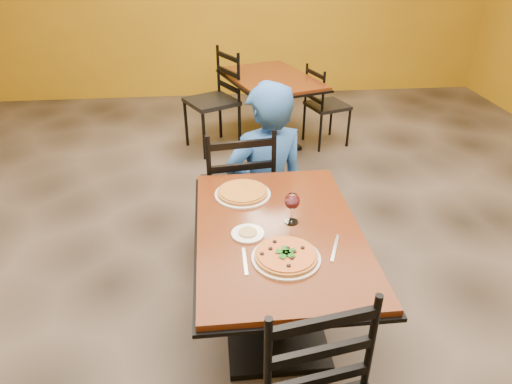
{
  "coord_description": "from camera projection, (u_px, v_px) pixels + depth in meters",
  "views": [
    {
      "loc": [
        -0.3,
        -2.33,
        2.02
      ],
      "look_at": [
        -0.09,
        -0.3,
        0.85
      ],
      "focal_mm": 31.98,
      "sensor_mm": 36.0,
      "label": 1
    }
  ],
  "objects": [
    {
      "name": "floor",
      "position": [
        265.0,
        279.0,
        3.05
      ],
      "size": [
        7.0,
        8.0,
        0.01
      ],
      "primitive_type": "cube",
      "color": "black",
      "rests_on": "ground"
    },
    {
      "name": "table_main",
      "position": [
        278.0,
        260.0,
        2.34
      ],
      "size": [
        0.83,
        1.23,
        0.75
      ],
      "color": "#591D0E",
      "rests_on": "floor"
    },
    {
      "name": "table_second",
      "position": [
        270.0,
        96.0,
        4.68
      ],
      "size": [
        1.09,
        1.33,
        0.75
      ],
      "rotation": [
        0.0,
        0.0,
        0.3
      ],
      "color": "#591D0E",
      "rests_on": "floor"
    },
    {
      "name": "chair_main_far",
      "position": [
        237.0,
        189.0,
        3.1
      ],
      "size": [
        0.5,
        0.5,
        0.99
      ],
      "primitive_type": null,
      "rotation": [
        0.0,
        0.0,
        3.26
      ],
      "color": "black",
      "rests_on": "floor"
    },
    {
      "name": "chair_second_left",
      "position": [
        211.0,
        102.0,
        4.65
      ],
      "size": [
        0.61,
        0.61,
        1.01
      ],
      "primitive_type": null,
      "rotation": [
        0.0,
        0.0,
        -1.1
      ],
      "color": "black",
      "rests_on": "floor"
    },
    {
      "name": "chair_second_right",
      "position": [
        327.0,
        106.0,
        4.8
      ],
      "size": [
        0.48,
        0.48,
        0.84
      ],
      "primitive_type": null,
      "rotation": [
        0.0,
        0.0,
        1.88
      ],
      "color": "black",
      "rests_on": "floor"
    },
    {
      "name": "diner",
      "position": [
        266.0,
        168.0,
        3.13
      ],
      "size": [
        0.69,
        0.55,
        1.22
      ],
      "primitive_type": "imported",
      "rotation": [
        0.0,
        0.0,
        3.41
      ],
      "color": "#1C469A",
      "rests_on": "floor"
    },
    {
      "name": "plate_main",
      "position": [
        286.0,
        258.0,
        2.03
      ],
      "size": [
        0.31,
        0.31,
        0.01
      ],
      "primitive_type": "cylinder",
      "color": "white",
      "rests_on": "table_main"
    },
    {
      "name": "pizza_main",
      "position": [
        286.0,
        255.0,
        2.02
      ],
      "size": [
        0.28,
        0.28,
        0.02
      ],
      "primitive_type": "cylinder",
      "color": "maroon",
      "rests_on": "plate_main"
    },
    {
      "name": "plate_far",
      "position": [
        243.0,
        194.0,
        2.52
      ],
      "size": [
        0.31,
        0.31,
        0.01
      ],
      "primitive_type": "cylinder",
      "color": "white",
      "rests_on": "table_main"
    },
    {
      "name": "pizza_far",
      "position": [
        243.0,
        192.0,
        2.52
      ],
      "size": [
        0.28,
        0.28,
        0.02
      ],
      "primitive_type": "cylinder",
      "color": "gold",
      "rests_on": "plate_far"
    },
    {
      "name": "side_plate",
      "position": [
        248.0,
        234.0,
        2.2
      ],
      "size": [
        0.16,
        0.16,
        0.01
      ],
      "primitive_type": "cylinder",
      "color": "white",
      "rests_on": "table_main"
    },
    {
      "name": "dip",
      "position": [
        248.0,
        232.0,
        2.19
      ],
      "size": [
        0.09,
        0.09,
        0.01
      ],
      "primitive_type": "cylinder",
      "color": "#A78B51",
      "rests_on": "side_plate"
    },
    {
      "name": "wine_glass",
      "position": [
        292.0,
        207.0,
        2.25
      ],
      "size": [
        0.08,
        0.08,
        0.18
      ],
      "primitive_type": null,
      "color": "white",
      "rests_on": "table_main"
    },
    {
      "name": "fork",
      "position": [
        245.0,
        261.0,
        2.02
      ],
      "size": [
        0.02,
        0.19,
        0.0
      ],
      "primitive_type": "cube",
      "rotation": [
        0.0,
        0.0,
        -0.01
      ],
      "color": "silver",
      "rests_on": "table_main"
    },
    {
      "name": "knife",
      "position": [
        335.0,
        248.0,
        2.1
      ],
      "size": [
        0.09,
        0.2,
        0.0
      ],
      "primitive_type": "cube",
      "rotation": [
        0.0,
        0.0,
        -0.38
      ],
      "color": "silver",
      "rests_on": "table_main"
    }
  ]
}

